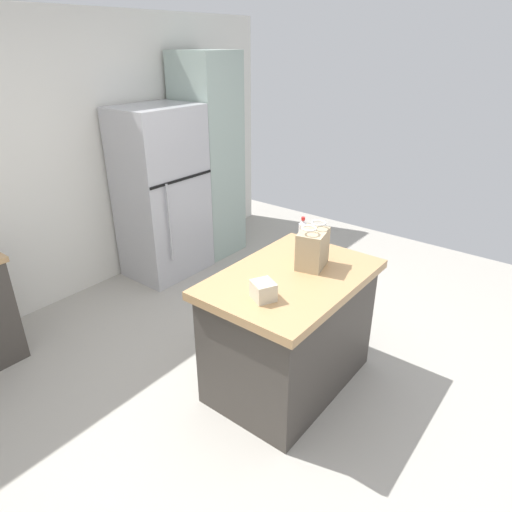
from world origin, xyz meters
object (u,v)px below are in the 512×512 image
at_px(kitchen_island, 290,330).
at_px(tall_cabinet, 209,158).
at_px(small_box, 263,291).
at_px(bottle, 303,231).
at_px(refrigerator, 162,194).
at_px(shopping_bag, 313,248).

distance_m(kitchen_island, tall_cabinet, 2.57).
distance_m(small_box, bottle, 0.91).
relative_size(refrigerator, small_box, 12.87).
relative_size(kitchen_island, bottle, 6.01).
distance_m(kitchen_island, refrigerator, 2.21).
bearing_deg(kitchen_island, bottle, 25.78).
relative_size(kitchen_island, refrigerator, 0.69).
distance_m(refrigerator, small_box, 2.34).
height_order(kitchen_island, refrigerator, refrigerator).
bearing_deg(bottle, small_box, -162.06).
xyz_separation_m(refrigerator, small_box, (-1.04, -2.09, 0.08)).
bearing_deg(refrigerator, tall_cabinet, 0.02).
bearing_deg(shopping_bag, tall_cabinet, 60.19).
bearing_deg(shopping_bag, bottle, 41.52).
relative_size(shopping_bag, bottle, 1.51).
xyz_separation_m(tall_cabinet, small_box, (-1.75, -2.09, -0.16)).
distance_m(shopping_bag, bottle, 0.42).
xyz_separation_m(shopping_bag, bottle, (0.31, 0.28, -0.04)).
distance_m(refrigerator, shopping_bag, 2.15).
bearing_deg(refrigerator, kitchen_island, -108.41).
xyz_separation_m(refrigerator, bottle, (-0.18, -1.81, 0.11)).
relative_size(refrigerator, tall_cabinet, 0.79).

